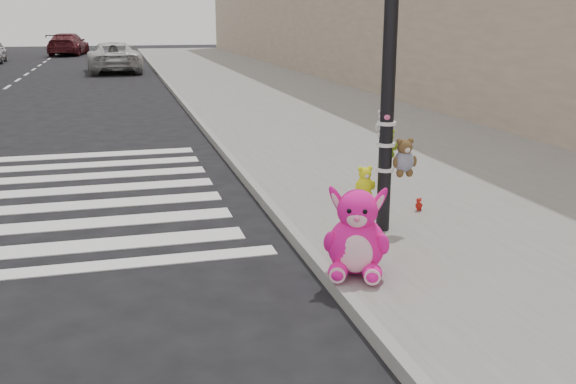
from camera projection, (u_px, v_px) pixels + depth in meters
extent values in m
plane|color=black|center=(183.00, 334.00, 5.50)|extent=(120.00, 120.00, 0.00)
cube|color=slate|center=(342.00, 123.00, 16.04)|extent=(7.00, 80.00, 0.14)
cube|color=gray|center=(205.00, 129.00, 15.19)|extent=(0.12, 80.00, 0.15)
cylinder|color=black|center=(389.00, 62.00, 7.26)|extent=(0.16, 0.16, 4.00)
cylinder|color=white|center=(385.00, 169.00, 7.59)|extent=(0.22, 0.22, 0.04)
cylinder|color=white|center=(386.00, 144.00, 7.51)|extent=(0.22, 0.22, 0.04)
cylinder|color=white|center=(387.00, 123.00, 7.44)|extent=(0.22, 0.22, 0.04)
ellipsoid|color=#FF1599|center=(338.00, 274.00, 6.22)|extent=(0.30, 0.36, 0.17)
ellipsoid|color=#FF1599|center=(372.00, 276.00, 6.18)|extent=(0.30, 0.36, 0.17)
ellipsoid|color=#FF1599|center=(356.00, 245.00, 6.39)|extent=(0.74, 0.69, 0.59)
ellipsoid|color=#F9BFD1|center=(356.00, 254.00, 6.20)|extent=(0.35, 0.23, 0.39)
sphere|color=#FF1599|center=(357.00, 210.00, 6.29)|extent=(0.53, 0.53, 0.41)
ellipsoid|color=#FF1599|center=(339.00, 203.00, 6.32)|extent=(0.29, 0.18, 0.41)
ellipsoid|color=#FF1599|center=(377.00, 205.00, 6.27)|extent=(0.29, 0.18, 0.41)
imported|color=beige|center=(113.00, 57.00, 31.47)|extent=(2.69, 5.36, 1.46)
imported|color=#57181F|center=(68.00, 44.00, 45.55)|extent=(2.86, 5.54, 1.54)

